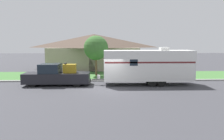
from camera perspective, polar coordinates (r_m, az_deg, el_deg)
ground_plane at (r=18.73m, az=-0.79°, el=-4.98°), size 120.00×120.00×0.00m
curb_strip at (r=22.39m, az=-0.98°, el=-2.76°), size 80.00×0.30×0.14m
lawn_strip at (r=26.00m, az=-1.11°, el=-1.47°), size 80.00×7.00×0.03m
house_across_street at (r=33.31m, az=-4.72°, el=5.06°), size 13.88×8.02×5.17m
pickup_truck at (r=20.87m, az=-14.31°, el=-1.47°), size 6.11×1.94×2.08m
travel_trailer at (r=20.66m, az=9.38°, el=1.25°), size 9.34×2.28×3.51m
mailbox at (r=23.34m, az=2.08°, el=0.08°), size 0.48×0.20×1.37m
tree_in_yard at (r=25.72m, az=-4.21°, el=5.77°), size 2.87×2.87×4.75m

